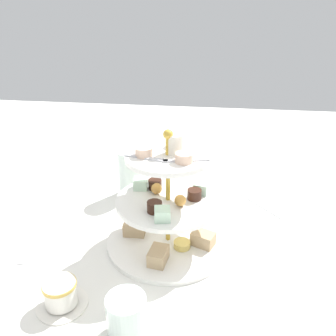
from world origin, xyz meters
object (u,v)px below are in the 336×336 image
at_px(water_glass_tall_right, 131,173).
at_px(butter_knife_right, 38,239).
at_px(water_glass_short_left, 127,317).
at_px(tiered_serving_stand, 168,210).
at_px(butter_knife_left, 258,203).
at_px(teacup_with_saucer, 61,294).

relative_size(water_glass_tall_right, butter_knife_right, 0.77).
height_order(water_glass_tall_right, water_glass_short_left, water_glass_tall_right).
bearing_deg(tiered_serving_stand, butter_knife_left, 42.65).
bearing_deg(tiered_serving_stand, butter_knife_right, -174.22).
bearing_deg(butter_knife_left, tiered_serving_stand, 92.51).
relative_size(water_glass_tall_right, teacup_with_saucer, 1.45).
height_order(water_glass_short_left, teacup_with_saucer, water_glass_short_left).
height_order(teacup_with_saucer, butter_knife_right, teacup_with_saucer).
distance_m(teacup_with_saucer, butter_knife_right, 0.22).
relative_size(tiered_serving_stand, water_glass_tall_right, 2.08).
xyz_separation_m(water_glass_tall_right, teacup_with_saucer, (-0.03, -0.41, -0.04)).
relative_size(teacup_with_saucer, butter_knife_left, 0.53).
bearing_deg(butter_knife_left, teacup_with_saucer, 96.64).
xyz_separation_m(water_glass_tall_right, water_glass_short_left, (0.10, -0.45, -0.03)).
bearing_deg(butter_knife_left, water_glass_short_left, 110.54).
height_order(water_glass_short_left, butter_knife_right, water_glass_short_left).
height_order(tiered_serving_stand, teacup_with_saucer, tiered_serving_stand).
height_order(tiered_serving_stand, butter_knife_right, tiered_serving_stand).
xyz_separation_m(tiered_serving_stand, butter_knife_right, (-0.30, -0.03, -0.08)).
bearing_deg(water_glass_tall_right, water_glass_short_left, -77.28).
bearing_deg(water_glass_short_left, butter_knife_left, 60.69).
relative_size(teacup_with_saucer, butter_knife_right, 0.53).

